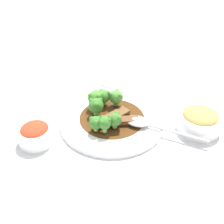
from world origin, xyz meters
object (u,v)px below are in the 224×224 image
object	(u,v)px
beef_strip_1	(118,115)
serving_spoon	(143,123)
beef_strip_0	(127,120)
side_bowl_appetizer	(199,120)
broccoli_floret_1	(103,96)
sauce_dish	(113,81)
broccoli_floret_5	(96,123)
broccoli_floret_0	(116,97)
broccoli_floret_4	(105,123)
side_bowl_kimchi	(35,134)
beef_strip_2	(104,123)
broccoli_floret_6	(95,98)
broccoli_floret_2	(96,105)
broccoli_floret_3	(115,119)
main_plate	(112,119)

from	to	relation	value
beef_strip_1	serving_spoon	world-z (taller)	serving_spoon
beef_strip_0	side_bowl_appetizer	size ratio (longest dim) A/B	0.57
broccoli_floret_1	beef_strip_0	bearing A→B (deg)	109.78
beef_strip_0	beef_strip_1	size ratio (longest dim) A/B	0.85
broccoli_floret_1	sauce_dish	size ratio (longest dim) A/B	0.60
beef_strip_0	broccoli_floret_5	bearing A→B (deg)	4.23
broccoli_floret_0	serving_spoon	world-z (taller)	broccoli_floret_0
side_bowl_appetizer	beef_strip_0	bearing A→B (deg)	-19.06
beef_strip_0	broccoli_floret_4	distance (m)	0.08
beef_strip_1	broccoli_floret_0	bearing A→B (deg)	-103.88
beef_strip_0	serving_spoon	xyz separation A→B (m)	(-0.04, 0.02, -0.00)
beef_strip_0	broccoli_floret_4	xyz separation A→B (m)	(0.07, 0.02, 0.02)
beef_strip_1	side_bowl_kimchi	distance (m)	0.23
beef_strip_2	side_bowl_appetizer	distance (m)	0.26
broccoli_floret_1	broccoli_floret_6	bearing A→B (deg)	16.30
beef_strip_2	broccoli_floret_0	bearing A→B (deg)	-129.20
broccoli_floret_2	broccoli_floret_6	size ratio (longest dim) A/B	0.98
broccoli_floret_1	broccoli_floret_4	xyz separation A→B (m)	(0.03, 0.12, 0.00)
broccoli_floret_6	serving_spoon	world-z (taller)	broccoli_floret_6
beef_strip_0	broccoli_floret_3	world-z (taller)	broccoli_floret_3
broccoli_floret_0	broccoli_floret_6	distance (m)	0.06
broccoli_floret_1	broccoli_floret_2	xyz separation A→B (m)	(0.03, 0.04, 0.00)
beef_strip_1	broccoli_floret_4	xyz separation A→B (m)	(0.05, 0.05, 0.03)
beef_strip_1	beef_strip_0	bearing A→B (deg)	114.41
broccoli_floret_0	main_plate	bearing A→B (deg)	59.61
broccoli_floret_5	main_plate	bearing A→B (deg)	-142.58
beef_strip_0	beef_strip_1	xyz separation A→B (m)	(0.02, -0.03, -0.00)
main_plate	broccoli_floret_4	xyz separation A→B (m)	(0.04, 0.06, 0.04)
serving_spoon	sauce_dish	world-z (taller)	serving_spoon
beef_strip_2	sauce_dish	world-z (taller)	beef_strip_2
broccoli_floret_6	serving_spoon	xyz separation A→B (m)	(-0.10, 0.12, -0.03)
beef_strip_2	broccoli_floret_4	size ratio (longest dim) A/B	1.44
broccoli_floret_4	broccoli_floret_6	xyz separation A→B (m)	(-0.01, -0.12, 0.00)
beef_strip_1	broccoli_floret_1	xyz separation A→B (m)	(0.02, -0.07, 0.03)
side_bowl_appetizer	broccoli_floret_0	bearing A→B (deg)	-38.77
beef_strip_2	broccoli_floret_1	world-z (taller)	broccoli_floret_1
serving_spoon	sauce_dish	bearing A→B (deg)	-90.96
broccoli_floret_3	side_bowl_kimchi	bearing A→B (deg)	-7.77
beef_strip_2	broccoli_floret_6	size ratio (longest dim) A/B	1.27
broccoli_floret_3	serving_spoon	xyz separation A→B (m)	(-0.08, 0.01, -0.02)
beef_strip_2	side_bowl_kimchi	xyz separation A→B (m)	(0.18, -0.01, 0.00)
beef_strip_2	sauce_dish	bearing A→B (deg)	-114.19
broccoli_floret_4	broccoli_floret_6	bearing A→B (deg)	-92.94
broccoli_floret_5	serving_spoon	distance (m)	0.13
main_plate	beef_strip_0	xyz separation A→B (m)	(-0.03, 0.04, 0.02)
broccoli_floret_2	broccoli_floret_6	distance (m)	0.04
beef_strip_0	broccoli_floret_4	world-z (taller)	broccoli_floret_4
broccoli_floret_4	serving_spoon	bearing A→B (deg)	178.43
beef_strip_0	broccoli_floret_2	size ratio (longest dim) A/B	1.28
broccoli_floret_4	broccoli_floret_0	bearing A→B (deg)	-122.16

